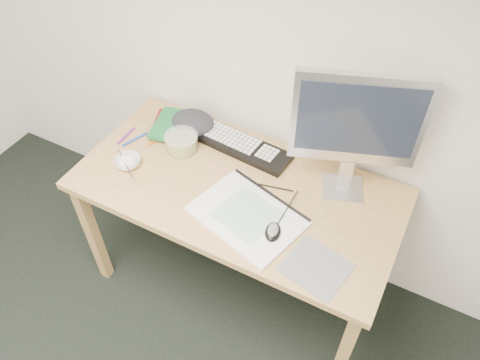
# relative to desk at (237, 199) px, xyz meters

# --- Properties ---
(desk) EXTENTS (1.40, 0.70, 0.75)m
(desk) POSITION_rel_desk_xyz_m (0.00, 0.00, 0.00)
(desk) COLOR tan
(desk) RESTS_ON ground
(mousepad) EXTENTS (0.26, 0.25, 0.00)m
(mousepad) POSITION_rel_desk_xyz_m (0.45, -0.22, 0.08)
(mousepad) COLOR slate
(mousepad) RESTS_ON desk
(sketchpad) EXTENTS (0.50, 0.41, 0.01)m
(sketchpad) POSITION_rel_desk_xyz_m (0.12, -0.13, 0.09)
(sketchpad) COLOR silver
(sketchpad) RESTS_ON desk
(keyboard) EXTENTS (0.48, 0.19, 0.03)m
(keyboard) POSITION_rel_desk_xyz_m (-0.09, 0.22, 0.10)
(keyboard) COLOR black
(keyboard) RESTS_ON desk
(monitor) EXTENTS (0.47, 0.20, 0.57)m
(monitor) POSITION_rel_desk_xyz_m (0.40, 0.20, 0.44)
(monitor) COLOR silver
(monitor) RESTS_ON desk
(mouse) EXTENTS (0.08, 0.11, 0.03)m
(mouse) POSITION_rel_desk_xyz_m (0.25, -0.16, 0.11)
(mouse) COLOR black
(mouse) RESTS_ON sketchpad
(rice_bowl) EXTENTS (0.13, 0.13, 0.04)m
(rice_bowl) POSITION_rel_desk_xyz_m (-0.49, -0.11, 0.10)
(rice_bowl) COLOR silver
(rice_bowl) RESTS_ON desk
(chopsticks) EXTENTS (0.18, 0.13, 0.02)m
(chopsticks) POSITION_rel_desk_xyz_m (-0.48, -0.14, 0.12)
(chopsticks) COLOR silver
(chopsticks) RESTS_ON rice_bowl
(fruit_tub) EXTENTS (0.19, 0.19, 0.08)m
(fruit_tub) POSITION_rel_desk_xyz_m (-0.34, 0.09, 0.12)
(fruit_tub) COLOR #E1DD4F
(fruit_tub) RESTS_ON desk
(book_red) EXTENTS (0.22, 0.25, 0.02)m
(book_red) POSITION_rel_desk_xyz_m (-0.47, 0.20, 0.09)
(book_red) COLOR maroon
(book_red) RESTS_ON desk
(book_green) EXTENTS (0.21, 0.26, 0.02)m
(book_green) POSITION_rel_desk_xyz_m (-0.45, 0.18, 0.11)
(book_green) COLOR #1B6F37
(book_green) RESTS_ON book_red
(cloth_lump) EXTENTS (0.18, 0.15, 0.07)m
(cloth_lump) POSITION_rel_desk_xyz_m (-0.37, 0.24, 0.12)
(cloth_lump) COLOR #282C31
(cloth_lump) RESTS_ON desk
(pencil_pink) EXTENTS (0.19, 0.02, 0.01)m
(pencil_pink) POSITION_rel_desk_xyz_m (-0.08, 0.05, 0.09)
(pencil_pink) COLOR pink
(pencil_pink) RESTS_ON desk
(pencil_tan) EXTENTS (0.14, 0.13, 0.01)m
(pencil_tan) POSITION_rel_desk_xyz_m (0.01, 0.01, 0.09)
(pencil_tan) COLOR tan
(pencil_tan) RESTS_ON desk
(pencil_black) EXTENTS (0.16, 0.04, 0.01)m
(pencil_black) POSITION_rel_desk_xyz_m (0.14, 0.07, 0.09)
(pencil_black) COLOR black
(pencil_black) RESTS_ON desk
(marker_blue) EXTENTS (0.06, 0.13, 0.01)m
(marker_blue) POSITION_rel_desk_xyz_m (-0.56, 0.04, 0.09)
(marker_blue) COLOR #2148B4
(marker_blue) RESTS_ON desk
(marker_orange) EXTENTS (0.03, 0.12, 0.01)m
(marker_orange) POSITION_rel_desk_xyz_m (-0.47, 0.10, 0.09)
(marker_orange) COLOR orange
(marker_orange) RESTS_ON desk
(marker_purple) EXTENTS (0.01, 0.13, 0.01)m
(marker_purple) POSITION_rel_desk_xyz_m (-0.62, 0.04, 0.09)
(marker_purple) COLOR #81268C
(marker_purple) RESTS_ON desk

